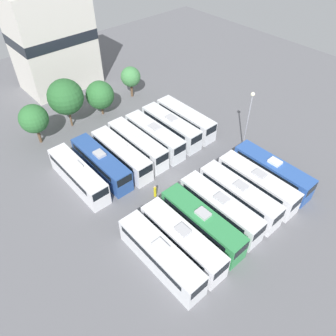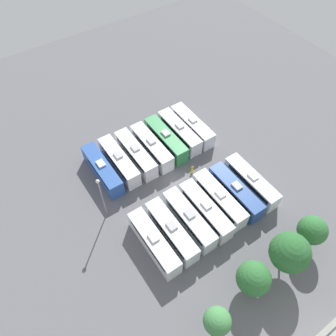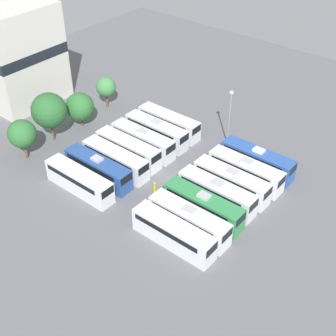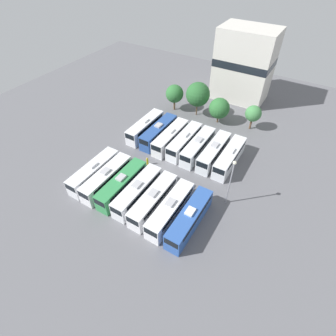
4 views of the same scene
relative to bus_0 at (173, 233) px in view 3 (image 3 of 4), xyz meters
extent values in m
plane|color=slate|center=(9.62, 8.05, -1.81)|extent=(109.19, 109.19, 0.00)
cube|color=silver|center=(0.00, -0.03, -0.16)|extent=(2.55, 11.11, 3.31)
cube|color=black|center=(0.00, 0.24, 0.78)|extent=(2.59, 9.45, 0.73)
cube|color=black|center=(0.00, -5.58, 0.76)|extent=(2.25, 0.08, 1.16)
cube|color=silver|center=(0.00, -0.03, 1.67)|extent=(1.20, 1.60, 0.35)
cube|color=white|center=(3.01, -0.11, -0.16)|extent=(2.55, 11.11, 3.31)
cube|color=black|center=(3.01, 0.17, 0.78)|extent=(2.59, 9.45, 0.73)
cube|color=black|center=(3.01, -5.65, 0.76)|extent=(2.25, 0.08, 1.16)
cube|color=#B2B2B7|center=(3.01, -0.11, 1.67)|extent=(1.20, 1.60, 0.35)
cube|color=#338C4C|center=(6.27, 0.06, -0.16)|extent=(2.55, 11.11, 3.31)
cube|color=black|center=(6.27, 0.34, 0.78)|extent=(2.59, 9.45, 0.73)
cube|color=black|center=(6.27, -5.48, 0.76)|extent=(2.25, 0.08, 1.16)
cube|color=#B2B2B7|center=(6.27, 0.06, 1.67)|extent=(1.20, 1.60, 0.35)
cube|color=silver|center=(9.49, 0.18, -0.16)|extent=(2.55, 11.11, 3.31)
cube|color=black|center=(9.49, 0.46, 0.78)|extent=(2.59, 9.45, 0.73)
cube|color=black|center=(9.49, -5.37, 0.76)|extent=(2.25, 0.08, 1.16)
cube|color=#B2B2B7|center=(9.49, 0.18, 1.67)|extent=(1.20, 1.60, 0.35)
cube|color=white|center=(12.76, -0.01, -0.16)|extent=(2.55, 11.11, 3.31)
cube|color=black|center=(12.76, 0.27, 0.78)|extent=(2.59, 9.45, 0.73)
cube|color=black|center=(12.76, -5.56, 0.76)|extent=(2.25, 0.08, 1.16)
cube|color=#B2B2B7|center=(12.76, -0.01, 1.67)|extent=(1.20, 1.60, 0.35)
cube|color=white|center=(16.09, -0.21, -0.16)|extent=(2.55, 11.11, 3.31)
cube|color=black|center=(16.09, 0.07, 0.78)|extent=(2.59, 9.45, 0.73)
cube|color=black|center=(16.09, -5.76, 0.76)|extent=(2.25, 0.08, 1.16)
cube|color=#B2B2B7|center=(16.09, -0.21, 1.67)|extent=(1.20, 1.60, 0.35)
cube|color=#2D56A8|center=(19.44, -0.17, -0.16)|extent=(2.55, 11.11, 3.31)
cube|color=black|center=(19.44, 0.11, 0.78)|extent=(2.59, 9.45, 0.73)
cube|color=black|center=(19.44, -5.71, 0.76)|extent=(2.25, 0.08, 1.16)
cube|color=white|center=(19.44, -0.17, 1.67)|extent=(1.20, 1.60, 0.35)
cube|color=silver|center=(-0.22, 16.34, -0.16)|extent=(2.55, 11.11, 3.31)
cube|color=black|center=(-0.22, 16.62, 0.78)|extent=(2.59, 9.45, 0.73)
cube|color=black|center=(-0.22, 10.80, 0.76)|extent=(2.25, 0.08, 1.16)
cube|color=white|center=(-0.22, 16.34, 1.67)|extent=(1.20, 1.60, 0.35)
cube|color=#284C93|center=(3.30, 16.32, -0.16)|extent=(2.55, 11.11, 3.31)
cube|color=black|center=(3.30, 16.60, 0.78)|extent=(2.59, 9.45, 0.73)
cube|color=black|center=(3.30, 10.78, 0.76)|extent=(2.25, 0.08, 1.16)
cube|color=#B2B2B7|center=(3.30, 16.32, 1.67)|extent=(1.20, 1.60, 0.35)
cube|color=silver|center=(6.45, 15.97, -0.16)|extent=(2.55, 11.11, 3.31)
cube|color=black|center=(6.45, 16.25, 0.78)|extent=(2.59, 9.45, 0.73)
cube|color=black|center=(6.45, 10.43, 0.76)|extent=(2.25, 0.08, 1.16)
cube|color=white|center=(6.45, 15.97, 1.67)|extent=(1.20, 1.60, 0.35)
cube|color=silver|center=(9.60, 16.34, -0.16)|extent=(2.55, 11.11, 3.31)
cube|color=black|center=(9.60, 16.62, 0.78)|extent=(2.59, 9.45, 0.73)
cube|color=black|center=(9.60, 10.79, 0.76)|extent=(2.25, 0.08, 1.16)
cube|color=silver|center=(9.60, 16.34, 1.67)|extent=(1.20, 1.60, 0.35)
cube|color=silver|center=(12.73, 16.20, -0.16)|extent=(2.55, 11.11, 3.31)
cube|color=black|center=(12.73, 16.48, 0.78)|extent=(2.59, 9.45, 0.73)
cube|color=black|center=(12.73, 10.65, 0.76)|extent=(2.25, 0.08, 1.16)
cube|color=#B2B2B7|center=(12.73, 16.20, 1.67)|extent=(1.20, 1.60, 0.35)
cube|color=silver|center=(16.13, 16.31, -0.16)|extent=(2.55, 11.11, 3.31)
cube|color=black|center=(16.13, 16.59, 0.78)|extent=(2.59, 9.45, 0.73)
cube|color=black|center=(16.13, 10.77, 0.76)|extent=(2.25, 0.08, 1.16)
cube|color=#B2B2B7|center=(16.13, 16.31, 1.67)|extent=(1.20, 1.60, 0.35)
cube|color=silver|center=(19.36, 16.39, -0.16)|extent=(2.55, 11.11, 3.31)
cube|color=black|center=(19.36, 16.67, 0.78)|extent=(2.59, 9.45, 0.73)
cube|color=black|center=(19.36, 10.84, 0.76)|extent=(2.25, 0.08, 1.16)
cube|color=silver|center=(19.36, 16.39, 1.67)|extent=(1.20, 1.60, 0.35)
cylinder|color=gold|center=(5.97, 8.07, -1.01)|extent=(0.36, 0.36, 1.61)
sphere|color=tan|center=(5.97, 8.07, -0.09)|extent=(0.24, 0.24, 0.24)
cylinder|color=gray|center=(22.59, 7.03, 2.62)|extent=(0.20, 0.20, 8.87)
sphere|color=#EAE5C6|center=(22.59, 7.03, 7.23)|extent=(0.60, 0.60, 0.60)
cylinder|color=brown|center=(0.01, 28.67, -0.42)|extent=(0.46, 0.46, 2.79)
sphere|color=#2D6B33|center=(0.01, 28.67, 2.48)|extent=(4.30, 4.30, 4.30)
cylinder|color=brown|center=(5.85, 29.36, -0.10)|extent=(0.31, 0.31, 3.42)
sphere|color=#28602D|center=(5.85, 29.36, 3.56)|extent=(5.58, 5.58, 5.58)
cylinder|color=brown|center=(11.60, 28.96, -0.80)|extent=(0.36, 0.36, 2.03)
sphere|color=#2D6B33|center=(11.60, 28.96, 1.86)|extent=(4.71, 4.71, 4.71)
cylinder|color=brown|center=(19.03, 30.37, -0.47)|extent=(0.45, 0.45, 2.68)
sphere|color=#428447|center=(19.03, 30.37, 2.11)|extent=(3.55, 3.55, 3.55)
cube|color=beige|center=(11.48, 43.07, 6.86)|extent=(13.43, 9.15, 17.35)
cube|color=black|center=(11.48, 43.07, 7.73)|extent=(13.49, 9.21, 1.80)
camera|label=1|loc=(-11.98, -14.67, 29.72)|focal=35.00mm
camera|label=2|loc=(29.50, 35.10, 45.12)|focal=35.00mm
camera|label=3|loc=(-31.57, -24.89, 39.81)|focal=50.00mm
camera|label=4|loc=(28.92, -22.11, 32.72)|focal=28.00mm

